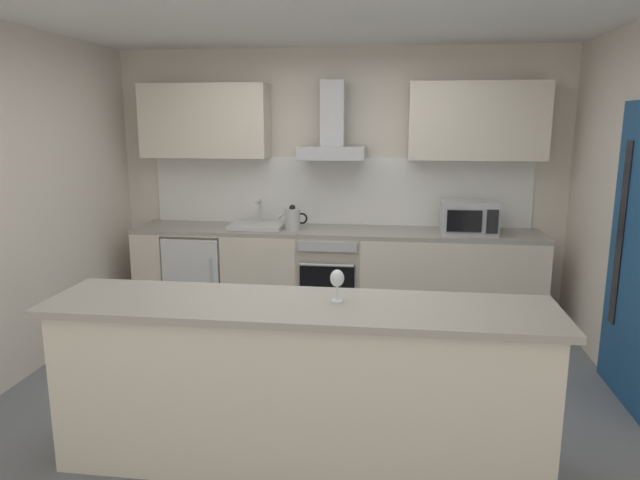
{
  "coord_description": "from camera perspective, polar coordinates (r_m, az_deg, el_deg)",
  "views": [
    {
      "loc": [
        0.56,
        -3.7,
        1.92
      ],
      "look_at": [
        0.02,
        0.42,
        1.05
      ],
      "focal_mm": 32.26,
      "sensor_mm": 36.0,
      "label": 1
    }
  ],
  "objects": [
    {
      "name": "sink",
      "position": [
        5.57,
        -6.21,
        1.49
      ],
      "size": [
        0.5,
        0.4,
        0.26
      ],
      "color": "silver",
      "rests_on": "counter_back"
    },
    {
      "name": "kettle",
      "position": [
        5.44,
        -2.73,
        2.12
      ],
      "size": [
        0.29,
        0.15,
        0.24
      ],
      "color": "#B7BABC",
      "rests_on": "counter_back"
    },
    {
      "name": "ground",
      "position": [
        4.21,
        -1.04,
        -15.46
      ],
      "size": [
        5.38,
        4.91,
        0.02
      ],
      "primitive_type": "cube",
      "color": "slate"
    },
    {
      "name": "refrigerator",
      "position": [
        5.83,
        -11.8,
        -3.3
      ],
      "size": [
        0.58,
        0.6,
        0.85
      ],
      "color": "white",
      "rests_on": "ground"
    },
    {
      "name": "range_hood",
      "position": [
        5.47,
        1.26,
        10.43
      ],
      "size": [
        0.62,
        0.45,
        0.72
      ],
      "color": "#B7BABC"
    },
    {
      "name": "counter_back",
      "position": [
        5.56,
        1.45,
        -3.51
      ],
      "size": [
        3.85,
        0.6,
        0.9
      ],
      "color": "beige",
      "rests_on": "ground"
    },
    {
      "name": "microwave",
      "position": [
        5.39,
        14.54,
        2.16
      ],
      "size": [
        0.5,
        0.38,
        0.3
      ],
      "color": "#B7BABC",
      "rests_on": "counter_back"
    },
    {
      "name": "wall_back",
      "position": [
        5.77,
        1.9,
        5.65
      ],
      "size": [
        5.38,
        0.12,
        2.6
      ],
      "primitive_type": "cube",
      "color": "silver",
      "rests_on": "ground"
    },
    {
      "name": "ceiling",
      "position": [
        3.81,
        -1.2,
        22.27
      ],
      "size": [
        5.38,
        4.91,
        0.02
      ],
      "primitive_type": "cube",
      "color": "white"
    },
    {
      "name": "upper_cabinets",
      "position": [
        5.51,
        1.7,
        11.71
      ],
      "size": [
        3.8,
        0.32,
        0.7
      ],
      "color": "beige"
    },
    {
      "name": "backsplash_tile",
      "position": [
        5.71,
        1.82,
        4.88
      ],
      "size": [
        3.72,
        0.02,
        0.66
      ],
      "primitive_type": "cube",
      "color": "white"
    },
    {
      "name": "counter_island",
      "position": [
        3.28,
        -2.08,
        -14.15
      ],
      "size": [
        2.76,
        0.64,
        0.96
      ],
      "color": "beige",
      "rests_on": "ground"
    },
    {
      "name": "wine_glass",
      "position": [
        3.09,
        1.71,
        -3.94
      ],
      "size": [
        0.08,
        0.08,
        0.18
      ],
      "color": "silver",
      "rests_on": "counter_island"
    },
    {
      "name": "side_door",
      "position": [
        4.39,
        28.86,
        -1.39
      ],
      "size": [
        0.08,
        0.85,
        2.05
      ],
      "color": "navy",
      "rests_on": "ground"
    },
    {
      "name": "oven",
      "position": [
        5.54,
        1.05,
        -3.47
      ],
      "size": [
        0.6,
        0.62,
        0.8
      ],
      "color": "slate",
      "rests_on": "ground"
    }
  ]
}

